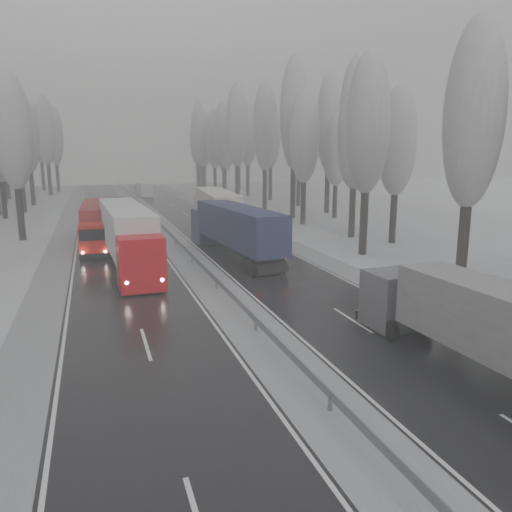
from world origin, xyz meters
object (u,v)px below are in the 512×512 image
truck_grey_tarp (504,331)px  truck_red_white (127,233)px  truck_cream_box (215,208)px  truck_red_red (95,221)px  truck_blue_box (233,227)px  box_truck_distant (144,190)px

truck_grey_tarp → truck_red_white: (-11.56, 24.26, 0.49)m
truck_cream_box → truck_grey_tarp: bearing=-83.2°
truck_red_white → truck_red_red: (-2.21, 11.18, -0.48)m
truck_red_white → truck_red_red: 11.40m
truck_cream_box → truck_red_white: (-10.24, -14.58, 0.02)m
truck_cream_box → truck_red_white: 17.82m
truck_cream_box → truck_red_red: bearing=-159.9°
truck_blue_box → truck_cream_box: bearing=77.6°
truck_grey_tarp → truck_cream_box: bearing=89.5°
truck_blue_box → box_truck_distant: (-1.18, 60.81, -1.12)m
truck_red_white → truck_red_red: size_ratio=1.22×
truck_grey_tarp → truck_blue_box: bearing=94.3°
box_truck_distant → truck_red_red: (-9.56, -50.92, 0.79)m
box_truck_distant → truck_red_white: (-7.35, -62.10, 1.27)m
truck_grey_tarp → truck_red_white: truck_red_white is taller
truck_grey_tarp → truck_red_red: bearing=108.8°
truck_red_white → truck_red_red: bearing=98.7°
truck_cream_box → truck_blue_box: bearing=-92.5°
truck_red_red → truck_cream_box: bearing=17.1°
truck_grey_tarp → truck_red_red: (-13.76, 35.43, 0.00)m
truck_red_red → truck_grey_tarp: bearing=-67.0°
truck_grey_tarp → truck_red_red: 38.01m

